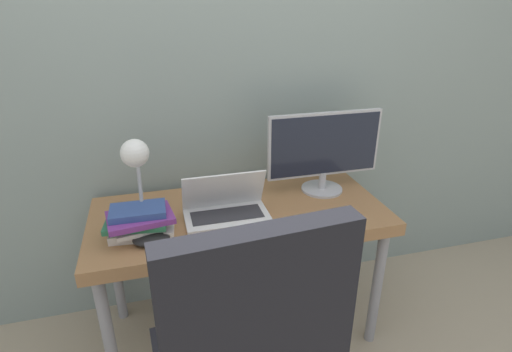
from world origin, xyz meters
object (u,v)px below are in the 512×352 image
object	(u,v)px
book_stack	(139,222)
game_controller	(151,239)
laptop	(226,208)
desk_lamp	(137,169)
monitor	(324,149)

from	to	relation	value
book_stack	game_controller	size ratio (longest dim) A/B	1.94
game_controller	laptop	bearing A→B (deg)	21.89
laptop	game_controller	world-z (taller)	laptop
laptop	book_stack	size ratio (longest dim) A/B	1.29
laptop	desk_lamp	xyz separation A→B (m)	(-0.36, -0.01, 0.23)
monitor	desk_lamp	distance (m)	0.90
monitor	game_controller	distance (m)	0.93
laptop	monitor	world-z (taller)	monitor
laptop	monitor	xyz separation A→B (m)	(0.53, 0.14, 0.18)
desk_lamp	monitor	bearing A→B (deg)	10.01
monitor	desk_lamp	world-z (taller)	desk_lamp
desk_lamp	book_stack	world-z (taller)	desk_lamp
desk_lamp	book_stack	size ratio (longest dim) A/B	1.43
laptop	desk_lamp	size ratio (longest dim) A/B	0.90
laptop	monitor	distance (m)	0.58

